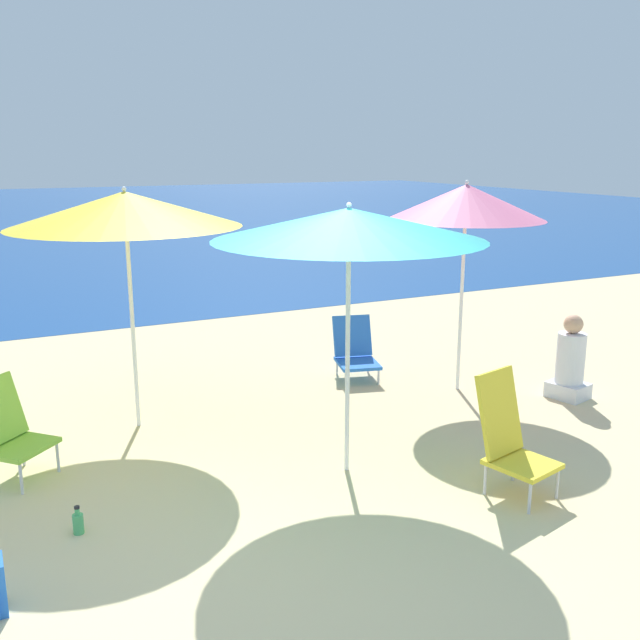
% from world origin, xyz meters
% --- Properties ---
extents(ground_plane, '(60.00, 60.00, 0.00)m').
position_xyz_m(ground_plane, '(0.00, 0.00, 0.00)').
color(ground_plane, beige).
extents(sea_water, '(60.00, 40.00, 0.01)m').
position_xyz_m(sea_water, '(0.00, 25.91, 0.00)').
color(sea_water, '#19478C').
rests_on(sea_water, ground).
extents(beach_umbrella_teal, '(2.05, 2.05, 2.12)m').
position_xyz_m(beach_umbrella_teal, '(0.66, 0.45, 1.96)').
color(beach_umbrella_teal, white).
rests_on(beach_umbrella_teal, ground).
extents(beach_umbrella_yellow, '(2.01, 2.01, 2.19)m').
position_xyz_m(beach_umbrella_yellow, '(-0.63, 2.12, 1.99)').
color(beach_umbrella_yellow, white).
rests_on(beach_umbrella_yellow, ground).
extents(beach_umbrella_pink, '(1.60, 1.60, 2.20)m').
position_xyz_m(beach_umbrella_pink, '(2.66, 1.67, 1.98)').
color(beach_umbrella_pink, white).
rests_on(beach_umbrella_pink, ground).
extents(beach_chair_lime, '(0.68, 0.68, 0.78)m').
position_xyz_m(beach_chair_lime, '(-1.75, 1.48, 0.41)').
color(beach_chair_lime, silver).
rests_on(beach_chair_lime, ground).
extents(beach_chair_blue, '(0.57, 0.69, 0.67)m').
position_xyz_m(beach_chair_blue, '(1.88, 2.52, 0.30)').
color(beach_chair_blue, silver).
rests_on(beach_chair_blue, ground).
extents(beach_chair_yellow, '(0.53, 0.63, 0.91)m').
position_xyz_m(beach_chair_yellow, '(1.57, -0.39, 0.44)').
color(beach_chair_yellow, silver).
rests_on(beach_chair_yellow, ground).
extents(person_seated_near, '(0.40, 0.44, 0.88)m').
position_xyz_m(person_seated_near, '(3.52, 0.94, 0.37)').
color(person_seated_near, silver).
rests_on(person_seated_near, ground).
extents(water_bottle, '(0.07, 0.07, 0.20)m').
position_xyz_m(water_bottle, '(-1.41, 0.38, 0.08)').
color(water_bottle, '#4CB266').
rests_on(water_bottle, ground).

